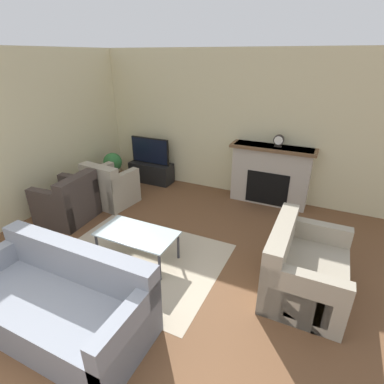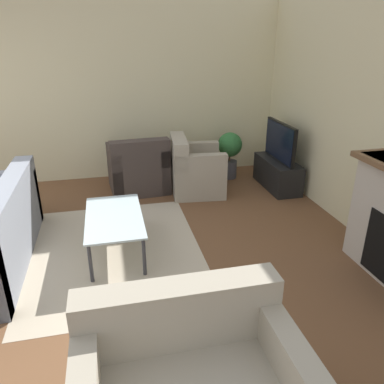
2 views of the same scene
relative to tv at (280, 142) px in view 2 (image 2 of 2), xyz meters
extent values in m
cube|color=beige|center=(1.53, 0.31, 0.64)|extent=(8.13, 0.06, 2.70)
cube|color=beige|center=(-1.07, -2.21, 0.64)|extent=(0.06, 7.98, 2.70)
cube|color=#B7A88E|center=(1.33, -2.45, -0.70)|extent=(2.27, 1.77, 0.00)
cube|color=black|center=(0.00, 0.00, -0.49)|extent=(0.95, 0.39, 0.43)
cube|color=black|center=(0.00, 0.00, 0.00)|extent=(0.89, 0.05, 0.56)
cube|color=black|center=(0.00, -0.02, 0.00)|extent=(0.85, 0.01, 0.52)
cube|color=gray|center=(1.27, -3.42, -0.09)|extent=(1.93, 0.20, 0.40)
cube|color=#9E937F|center=(3.14, -2.12, -0.09)|extent=(0.20, 1.21, 0.40)
cube|color=#9E937F|center=(3.47, -1.58, -0.38)|extent=(0.86, 0.14, 0.66)
cube|color=#3D332D|center=(-0.38, -2.04, -0.50)|extent=(0.82, 0.87, 0.42)
cube|color=#3D332D|center=(-0.10, -2.02, -0.09)|extent=(0.26, 0.83, 0.40)
cube|color=#3D332D|center=(-0.41, -1.70, -0.38)|extent=(0.77, 0.20, 0.66)
cube|color=#3D332D|center=(-0.36, -2.38, -0.38)|extent=(0.77, 0.20, 0.66)
cube|color=#9E937F|center=(-0.10, -1.21, -0.50)|extent=(0.84, 0.80, 0.42)
cube|color=#9E937F|center=(-0.12, -1.47, -0.09)|extent=(0.79, 0.28, 0.40)
cube|color=#9E937F|center=(0.22, -1.25, -0.38)|extent=(0.21, 0.73, 0.66)
cube|color=#9E937F|center=(-0.41, -1.18, -0.38)|extent=(0.21, 0.73, 0.66)
cylinder|color=#333338|center=(0.84, -2.69, -0.51)|extent=(0.04, 0.04, 0.40)
cylinder|color=#333338|center=(1.82, -2.69, -0.51)|extent=(0.04, 0.04, 0.40)
cylinder|color=#333338|center=(0.84, -2.20, -0.51)|extent=(0.04, 0.04, 0.40)
cylinder|color=#333338|center=(1.82, -2.20, -0.51)|extent=(0.04, 0.04, 0.40)
cube|color=silver|center=(1.33, -2.44, -0.30)|extent=(1.07, 0.57, 0.02)
cylinder|color=#47474C|center=(-0.56, -0.57, -0.57)|extent=(0.24, 0.24, 0.28)
cylinder|color=#4C3823|center=(-0.56, -0.57, -0.37)|extent=(0.03, 0.03, 0.11)
sphere|color=#2D6B33|center=(-0.56, -0.57, -0.16)|extent=(0.38, 0.38, 0.38)
camera|label=1|loc=(3.45, -5.19, 1.88)|focal=28.00mm
camera|label=2|loc=(4.86, -2.43, 1.42)|focal=35.00mm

